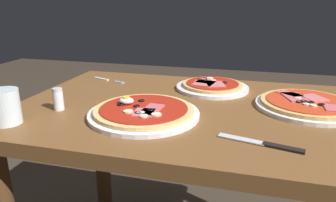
{
  "coord_description": "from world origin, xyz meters",
  "views": [
    {
      "loc": [
        0.14,
        -0.9,
        1.08
      ],
      "look_at": [
        -0.08,
        -0.06,
        0.79
      ],
      "focal_mm": 33.29,
      "sensor_mm": 36.0,
      "label": 1
    }
  ],
  "objects": [
    {
      "name": "water_glass_near",
      "position": [
        -0.47,
        -0.27,
        0.8
      ],
      "size": [
        0.08,
        0.08,
        0.09
      ],
      "color": "silver",
      "rests_on": "dining_table"
    },
    {
      "name": "knife",
      "position": [
        0.19,
        -0.23,
        0.76
      ],
      "size": [
        0.19,
        0.06,
        0.01
      ],
      "color": "silver",
      "rests_on": "dining_table"
    },
    {
      "name": "salt_shaker",
      "position": [
        -0.4,
        -0.14,
        0.79
      ],
      "size": [
        0.03,
        0.03,
        0.07
      ],
      "color": "white",
      "rests_on": "dining_table"
    },
    {
      "name": "pizza_across_left",
      "position": [
        0.02,
        0.2,
        0.77
      ],
      "size": [
        0.26,
        0.26,
        0.03
      ],
      "color": "white",
      "rests_on": "dining_table"
    },
    {
      "name": "pizza_foreground",
      "position": [
        -0.14,
        -0.12,
        0.77
      ],
      "size": [
        0.32,
        0.32,
        0.05
      ],
      "color": "white",
      "rests_on": "dining_table"
    },
    {
      "name": "fork",
      "position": [
        -0.42,
        0.22,
        0.76
      ],
      "size": [
        0.15,
        0.07,
        0.0
      ],
      "color": "silver",
      "rests_on": "dining_table"
    },
    {
      "name": "pizza_across_right",
      "position": [
        0.32,
        0.07,
        0.77
      ],
      "size": [
        0.31,
        0.31,
        0.03
      ],
      "color": "white",
      "rests_on": "dining_table"
    },
    {
      "name": "dining_table",
      "position": [
        0.0,
        0.0,
        0.63
      ],
      "size": [
        1.13,
        0.73,
        0.76
      ],
      "color": "brown",
      "rests_on": "ground"
    }
  ]
}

